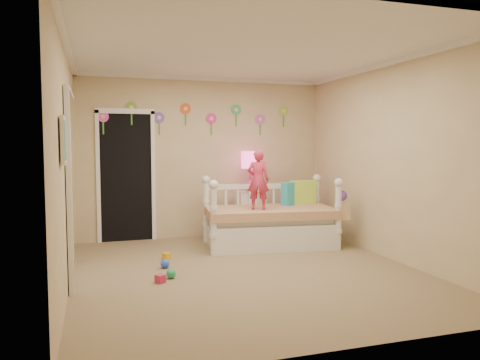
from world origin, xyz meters
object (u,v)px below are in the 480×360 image
object	(u,v)px
nightstand	(250,214)
table_lamp	(250,165)
daybed	(270,212)
child	(258,180)

from	to	relation	value
nightstand	table_lamp	distance (m)	0.81
daybed	nightstand	bearing A→B (deg)	101.69
child	nightstand	world-z (taller)	child
table_lamp	nightstand	bearing A→B (deg)	90.00
daybed	child	world-z (taller)	child
daybed	nightstand	world-z (taller)	daybed
nightstand	table_lamp	size ratio (longest dim) A/B	1.16
daybed	nightstand	xyz separation A→B (m)	(-0.06, 0.72, -0.14)
child	table_lamp	distance (m)	0.90
nightstand	child	bearing A→B (deg)	-103.93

